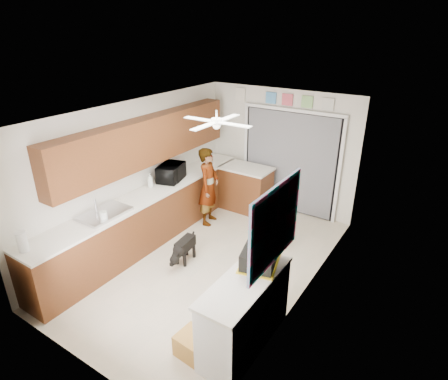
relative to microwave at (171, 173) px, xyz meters
The scene contains 39 objects.
floor 1.83m from the microwave, 25.30° to the right, with size 5.00×5.00×0.00m, color #C0B29A.
ceiling 2.03m from the microwave, 25.30° to the right, with size 5.00×5.00×0.00m, color white.
wall_back 2.30m from the microwave, 54.65° to the left, with size 3.20×3.20×0.00m, color silver.
wall_front 3.40m from the microwave, 66.99° to the right, with size 3.20×3.20×0.00m, color silver.
wall_left 0.70m from the microwave, 113.43° to the right, with size 5.00×5.00×0.00m, color silver.
wall_right 3.00m from the microwave, 12.10° to the right, with size 5.00×5.00×0.00m, color silver.
left_base_cabinets 0.90m from the microwave, 87.45° to the right, with size 0.60×4.80×0.90m, color #602E17.
left_countertop 0.65m from the microwave, 86.54° to the right, with size 0.62×4.80×0.04m, color white.
upper_cabinets 0.83m from the microwave, 104.68° to the right, with size 0.32×4.00×0.80m, color #602E17.
sink_basin 1.63m from the microwave, 88.66° to the right, with size 0.50×0.76×0.06m, color silver.
faucet 1.64m from the microwave, 95.34° to the right, with size 0.03×0.03×0.22m, color silver.
peninsula_base 1.73m from the microwave, 58.90° to the left, with size 1.00×0.60×0.90m, color #602E17.
peninsula_top 1.61m from the microwave, 58.90° to the left, with size 1.04×0.64×0.04m, color white.
back_opening_recess 2.43m from the microwave, 49.42° to the left, with size 2.00×0.06×2.10m, color black.
curtain_panel 2.40m from the microwave, 48.80° to the left, with size 1.90×0.03×2.05m, color gray.
door_trim_left 1.90m from the microwave, 72.89° to the left, with size 0.06×0.04×2.10m, color white.
door_trim_right 3.17m from the microwave, 34.90° to the left, with size 0.06×0.04×2.10m, color white.
door_trim_head 2.61m from the microwave, 48.95° to the left, with size 2.10×0.04×0.06m, color white.
header_frame_1 2.45m from the microwave, 59.67° to the left, with size 0.22×0.02×0.22m, color #5098D7.
header_frame_2 2.62m from the microwave, 52.22° to the left, with size 0.22×0.02×0.22m, color #D75062.
header_frame_3 2.86m from the microwave, 45.22° to the left, with size 0.22×0.02×0.22m, color #85C06E.
header_frame_4 3.13m from the microwave, 39.59° to the left, with size 0.22×0.02×0.22m, color silver.
route66_sign 2.23m from the microwave, 78.41° to the left, with size 0.22×0.02×0.26m, color silver.
right_counter_base 3.31m from the microwave, 34.31° to the right, with size 0.50×1.40×0.90m, color white.
right_counter_top 3.24m from the microwave, 34.41° to the right, with size 0.54×1.44×0.04m, color white.
abstract_painting 3.38m from the microwave, 29.24° to the right, with size 0.03×1.15×0.95m, color #E25397.
ceiling_fan 1.86m from the microwave, 17.85° to the right, with size 1.14×1.14×0.24m, color white.
microwave is the anchor object (origin of this frame).
soap_bottle 0.46m from the microwave, 104.83° to the right, with size 0.10×0.10×0.27m, color silver.
jar_a 1.77m from the microwave, 83.80° to the right, with size 0.11×0.11×0.15m, color silver.
paper_towel_roll 2.88m from the microwave, 90.68° to the right, with size 0.13×0.13×0.28m, color white.
suitcase 3.02m from the microwave, 28.74° to the right, with size 0.39×0.52×0.22m, color black.
suitcase_rim 3.02m from the microwave, 28.74° to the right, with size 0.44×0.58×0.02m, color yellow.
suitcase_lid 2.90m from the microwave, 23.69° to the right, with size 0.42×0.03×0.50m, color black.
cardboard_box 3.41m from the microwave, 45.37° to the right, with size 0.45×0.34×0.28m, color #B98D3A.
navy_crate 3.07m from the microwave, 36.63° to the right, with size 0.32×0.26×0.19m, color #141832.
cabinet_door_panel 2.24m from the microwave, ahead, with size 0.36×0.03×0.53m, color #602E17.
man 0.77m from the microwave, 41.24° to the left, with size 0.56×0.37×1.54m, color white.
dog 1.55m from the microwave, 41.19° to the right, with size 0.25×0.59×0.46m, color black.
Camera 1 is at (3.05, -4.27, 3.64)m, focal length 30.00 mm.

